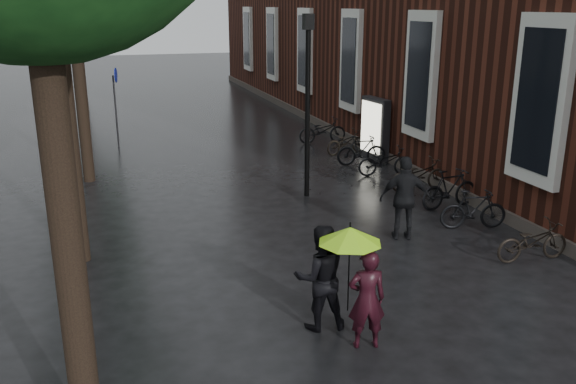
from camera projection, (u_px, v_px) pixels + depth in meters
name	position (u px, v px, depth m)	size (l,w,h in m)	color
person_burgundy	(367.00, 299.00, 9.02)	(0.57, 0.37, 1.56)	black
person_black	(320.00, 277.00, 9.54)	(0.84, 0.66, 1.74)	black
lime_umbrella	(350.00, 235.00, 8.94)	(0.97, 0.97, 1.44)	black
pedestrian_walking	(405.00, 198.00, 13.21)	(1.09, 0.45, 1.86)	black
parked_bicycles	(393.00, 165.00, 17.75)	(2.15, 12.14, 1.01)	black
ad_lightbox	(375.00, 129.00, 20.09)	(0.31, 1.35, 2.04)	black
lamp_post	(308.00, 89.00, 15.63)	(0.24, 0.24, 4.74)	black
cycle_sign	(116.00, 95.00, 21.60)	(0.15, 0.51, 2.82)	#262628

